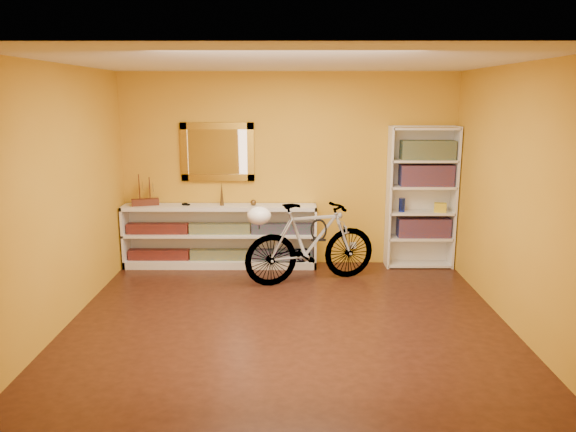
{
  "coord_description": "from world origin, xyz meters",
  "views": [
    {
      "loc": [
        0.03,
        -5.37,
        2.28
      ],
      "look_at": [
        0.0,
        0.7,
        0.95
      ],
      "focal_mm": 34.17,
      "sensor_mm": 36.0,
      "label": 1
    }
  ],
  "objects_px": {
    "bookcase": "(421,198)",
    "helmet": "(259,216)",
    "console_unit": "(220,236)",
    "bicycle": "(311,242)"
  },
  "relations": [
    {
      "from": "bookcase",
      "to": "helmet",
      "type": "distance_m",
      "value": 2.29
    },
    {
      "from": "console_unit",
      "to": "bookcase",
      "type": "relative_size",
      "value": 1.37
    },
    {
      "from": "console_unit",
      "to": "bicycle",
      "type": "height_order",
      "value": "bicycle"
    },
    {
      "from": "bookcase",
      "to": "helmet",
      "type": "relative_size",
      "value": 6.57
    },
    {
      "from": "console_unit",
      "to": "bookcase",
      "type": "bearing_deg",
      "value": 0.53
    },
    {
      "from": "console_unit",
      "to": "bicycle",
      "type": "relative_size",
      "value": 1.51
    },
    {
      "from": "console_unit",
      "to": "helmet",
      "type": "distance_m",
      "value": 1.12
    },
    {
      "from": "bookcase",
      "to": "bicycle",
      "type": "xyz_separation_m",
      "value": [
        -1.5,
        -0.66,
        -0.44
      ]
    },
    {
      "from": "bookcase",
      "to": "bicycle",
      "type": "relative_size",
      "value": 1.1
    },
    {
      "from": "bicycle",
      "to": "bookcase",
      "type": "bearing_deg",
      "value": -84.64
    }
  ]
}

